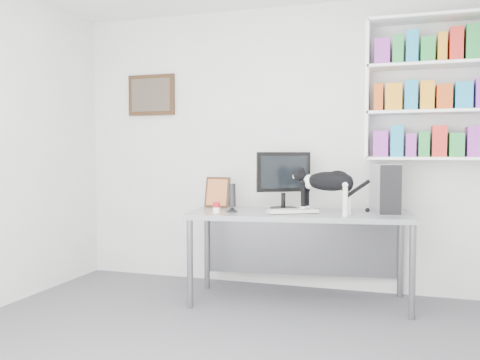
{
  "coord_description": "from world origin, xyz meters",
  "views": [
    {
      "loc": [
        1.19,
        -2.83,
        1.29
      ],
      "look_at": [
        -0.19,
        1.53,
        1.05
      ],
      "focal_mm": 38.0,
      "sensor_mm": 36.0,
      "label": 1
    }
  ],
  "objects_px": {
    "keyboard": "(292,211)",
    "speaker": "(232,197)",
    "soup_can": "(216,208)",
    "desk": "(299,257)",
    "monitor": "(283,180)",
    "pc_tower": "(385,188)",
    "cat": "(327,192)",
    "leaning_print": "(217,192)",
    "bookshelf": "(427,89)"
  },
  "relations": [
    {
      "from": "monitor",
      "to": "cat",
      "type": "distance_m",
      "value": 0.52
    },
    {
      "from": "pc_tower",
      "to": "bookshelf",
      "type": "bearing_deg",
      "value": 13.93
    },
    {
      "from": "cat",
      "to": "soup_can",
      "type": "bearing_deg",
      "value": -154.44
    },
    {
      "from": "keyboard",
      "to": "speaker",
      "type": "bearing_deg",
      "value": 158.93
    },
    {
      "from": "pc_tower",
      "to": "leaning_print",
      "type": "relative_size",
      "value": 1.42
    },
    {
      "from": "pc_tower",
      "to": "speaker",
      "type": "relative_size",
      "value": 1.64
    },
    {
      "from": "pc_tower",
      "to": "speaker",
      "type": "distance_m",
      "value": 1.31
    },
    {
      "from": "monitor",
      "to": "keyboard",
      "type": "height_order",
      "value": "monitor"
    },
    {
      "from": "desk",
      "to": "pc_tower",
      "type": "bearing_deg",
      "value": 7.78
    },
    {
      "from": "keyboard",
      "to": "cat",
      "type": "distance_m",
      "value": 0.35
    },
    {
      "from": "bookshelf",
      "to": "pc_tower",
      "type": "relative_size",
      "value": 2.97
    },
    {
      "from": "monitor",
      "to": "leaning_print",
      "type": "bearing_deg",
      "value": 149.83
    },
    {
      "from": "desk",
      "to": "keyboard",
      "type": "relative_size",
      "value": 4.43
    },
    {
      "from": "leaning_print",
      "to": "bookshelf",
      "type": "bearing_deg",
      "value": 9.04
    },
    {
      "from": "monitor",
      "to": "bookshelf",
      "type": "bearing_deg",
      "value": -20.66
    },
    {
      "from": "bookshelf",
      "to": "leaning_print",
      "type": "distance_m",
      "value": 2.07
    },
    {
      "from": "soup_can",
      "to": "cat",
      "type": "height_order",
      "value": "cat"
    },
    {
      "from": "monitor",
      "to": "pc_tower",
      "type": "height_order",
      "value": "monitor"
    },
    {
      "from": "leaning_print",
      "to": "cat",
      "type": "relative_size",
      "value": 0.49
    },
    {
      "from": "speaker",
      "to": "soup_can",
      "type": "xyz_separation_m",
      "value": [
        -0.1,
        -0.11,
        -0.08
      ]
    },
    {
      "from": "speaker",
      "to": "bookshelf",
      "type": "bearing_deg",
      "value": -8.86
    },
    {
      "from": "desk",
      "to": "soup_can",
      "type": "xyz_separation_m",
      "value": [
        -0.66,
        -0.26,
        0.44
      ]
    },
    {
      "from": "monitor",
      "to": "soup_can",
      "type": "bearing_deg",
      "value": -169.5
    },
    {
      "from": "monitor",
      "to": "cat",
      "type": "height_order",
      "value": "monitor"
    },
    {
      "from": "bookshelf",
      "to": "soup_can",
      "type": "distance_m",
      "value": 2.08
    },
    {
      "from": "keyboard",
      "to": "leaning_print",
      "type": "relative_size",
      "value": 1.44
    },
    {
      "from": "keyboard",
      "to": "soup_can",
      "type": "bearing_deg",
      "value": 167.25
    },
    {
      "from": "pc_tower",
      "to": "keyboard",
      "type": "bearing_deg",
      "value": -173.4
    },
    {
      "from": "bookshelf",
      "to": "pc_tower",
      "type": "distance_m",
      "value": 0.93
    },
    {
      "from": "pc_tower",
      "to": "soup_can",
      "type": "bearing_deg",
      "value": -175.19
    },
    {
      "from": "cat",
      "to": "pc_tower",
      "type": "bearing_deg",
      "value": 51.33
    },
    {
      "from": "keyboard",
      "to": "pc_tower",
      "type": "height_order",
      "value": "pc_tower"
    },
    {
      "from": "keyboard",
      "to": "speaker",
      "type": "relative_size",
      "value": 1.67
    },
    {
      "from": "desk",
      "to": "speaker",
      "type": "bearing_deg",
      "value": -172.84
    },
    {
      "from": "desk",
      "to": "monitor",
      "type": "height_order",
      "value": "monitor"
    },
    {
      "from": "keyboard",
      "to": "monitor",
      "type": "bearing_deg",
      "value": 89.45
    },
    {
      "from": "speaker",
      "to": "leaning_print",
      "type": "relative_size",
      "value": 0.86
    },
    {
      "from": "desk",
      "to": "cat",
      "type": "xyz_separation_m",
      "value": [
        0.25,
        -0.11,
        0.58
      ]
    },
    {
      "from": "desk",
      "to": "monitor",
      "type": "distance_m",
      "value": 0.7
    },
    {
      "from": "monitor",
      "to": "soup_can",
      "type": "height_order",
      "value": "monitor"
    },
    {
      "from": "keyboard",
      "to": "cat",
      "type": "height_order",
      "value": "cat"
    },
    {
      "from": "pc_tower",
      "to": "leaning_print",
      "type": "distance_m",
      "value": 1.51
    },
    {
      "from": "leaning_print",
      "to": "soup_can",
      "type": "height_order",
      "value": "leaning_print"
    },
    {
      "from": "bookshelf",
      "to": "keyboard",
      "type": "xyz_separation_m",
      "value": [
        -1.08,
        -0.46,
        -1.05
      ]
    },
    {
      "from": "cat",
      "to": "leaning_print",
      "type": "bearing_deg",
      "value": -177.94
    },
    {
      "from": "pc_tower",
      "to": "cat",
      "type": "bearing_deg",
      "value": -158.93
    },
    {
      "from": "desk",
      "to": "cat",
      "type": "relative_size",
      "value": 3.11
    },
    {
      "from": "keyboard",
      "to": "leaning_print",
      "type": "distance_m",
      "value": 0.81
    },
    {
      "from": "monitor",
      "to": "soup_can",
      "type": "distance_m",
      "value": 0.68
    },
    {
      "from": "bookshelf",
      "to": "speaker",
      "type": "bearing_deg",
      "value": -161.62
    }
  ]
}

